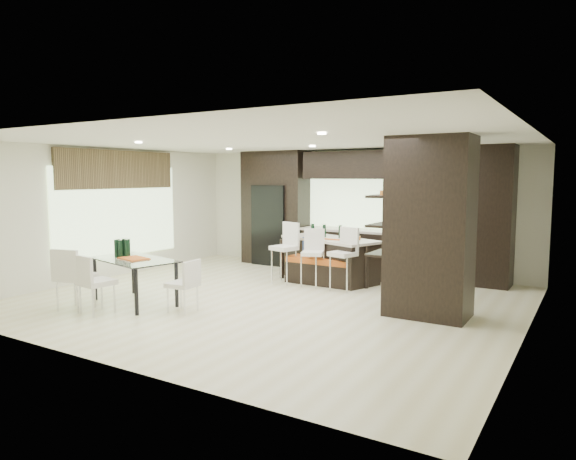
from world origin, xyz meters
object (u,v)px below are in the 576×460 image
Objects in this scene: stool_right at (343,265)px; chair_near at (97,286)px; chair_end at (183,288)px; kitchen_island at (330,259)px; bench at (321,271)px; stool_left at (284,259)px; stool_mid at (313,264)px; dining_table at (135,281)px; floor_vase at (404,270)px; chair_far at (76,281)px.

chair_near is at bearing -112.54° from stool_right.
kitchen_island is at bearing -18.13° from chair_end.
kitchen_island reaches higher than bench.
stool_mid is at bearing 15.97° from stool_left.
dining_table is 1.83× the size of chair_near.
stool_right is at bearing 59.73° from dining_table.
stool_left is at bearing 162.69° from stool_mid.
floor_vase reaches higher than bench.
floor_vase reaches higher than stool_right.
chair_near reaches higher than dining_table.
chair_end reaches higher than dining_table.
bench is (-0.62, 0.32, -0.21)m from stool_right.
bench is (0.01, -0.43, -0.17)m from kitchen_island.
chair_end is (-0.86, -2.99, 0.12)m from bench.
chair_far reaches higher than stool_mid.
stool_right is at bearing -33.26° from chair_end.
chair_near is (-3.83, -3.05, -0.14)m from floor_vase.
chair_end is at bearing -104.90° from stool_right.
chair_far reaches higher than bench.
stool_left is at bearing -109.91° from kitchen_island.
chair_far is at bearing -121.24° from bench.
floor_vase is at bearing -1.68° from stool_right.
chair_far reaches higher than chair_near.
stool_left reaches higher than bench.
kitchen_island is 2.13× the size of stool_left.
stool_mid is at bearing 42.66° from chair_far.
bench is 1.78× the size of chair_end.
stool_right is at bearing 14.67° from stool_left.
stool_left reaches higher than chair_end.
floor_vase is 0.73× the size of dining_table.
floor_vase reaches higher than kitchen_island.
dining_table is at bearing -99.21° from kitchen_island.
chair_near is (0.00, -0.75, 0.05)m from dining_table.
stool_left is at bearing -8.80° from chair_end.
kitchen_island is 4.58m from chair_near.
stool_right reaches higher than stool_mid.
bench is 0.87× the size of dining_table.
chair_far reaches higher than dining_table.
chair_far is (-2.40, -4.18, 0.03)m from kitchen_island.
kitchen_island is at bearing 74.19° from dining_table.
stool_left reaches higher than chair_far.
floor_vase reaches higher than chair_near.
kitchen_island is 1.33× the size of dining_table.
stool_right reaches higher than dining_table.
stool_right is (0.63, -0.75, 0.04)m from kitchen_island.
chair_near is (-1.91, -4.17, -0.01)m from kitchen_island.
chair_end is at bearing -104.61° from bench.
chair_far is (-0.49, -0.76, 0.08)m from dining_table.
stool_left is 0.64m from stool_mid.
chair_far is (-2.41, -3.75, 0.20)m from bench.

